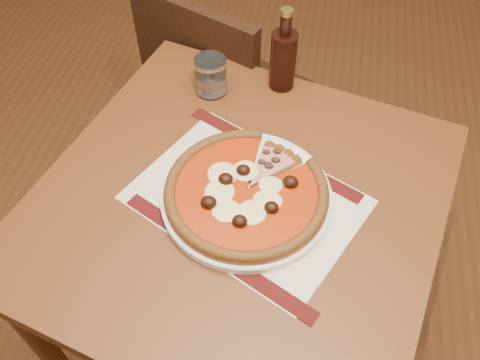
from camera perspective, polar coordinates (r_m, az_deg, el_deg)
name	(u,v)px	position (r m, az deg, el deg)	size (l,w,h in m)	color
room	(168,72)	(0.29, -8.05, 11.93)	(5.04, 6.04, 2.84)	brown
table	(238,224)	(1.12, -0.19, -5.01)	(0.96, 0.96, 0.75)	brown
chair_far	(219,93)	(1.66, -2.39, 9.78)	(0.53, 0.53, 0.85)	black
placemat	(246,200)	(1.03, 0.70, -2.21)	(0.44, 0.31, 0.00)	silver
plate	(246,197)	(1.02, 0.71, -1.88)	(0.35, 0.35, 0.02)	white
pizza	(246,191)	(1.01, 0.70, -1.21)	(0.33, 0.33, 0.04)	#985D24
ham_slice	(277,167)	(1.05, 4.22, 1.48)	(0.10, 0.13, 0.02)	#985D24
water_glass	(211,76)	(1.23, -3.30, 11.63)	(0.08, 0.08, 0.09)	white
bottle	(283,58)	(1.23, 4.88, 13.52)	(0.06, 0.06, 0.21)	black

